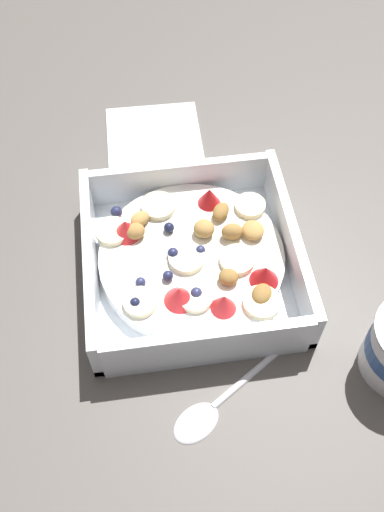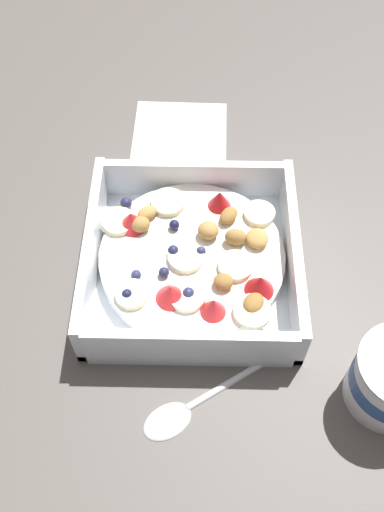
# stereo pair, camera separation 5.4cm
# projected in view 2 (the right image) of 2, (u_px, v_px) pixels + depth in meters

# --- Properties ---
(ground_plane) EXTENTS (2.40, 2.40, 0.00)m
(ground_plane) POSITION_uv_depth(u_px,v_px,m) (174.00, 269.00, 0.62)
(ground_plane) COLOR #56514C
(fruit_bowl) EXTENTS (0.22, 0.22, 0.06)m
(fruit_bowl) POSITION_uv_depth(u_px,v_px,m) (193.00, 261.00, 0.60)
(fruit_bowl) COLOR white
(fruit_bowl) RESTS_ON ground
(spoon) EXTENTS (0.11, 0.16, 0.01)m
(spoon) POSITION_uv_depth(u_px,v_px,m) (189.00, 406.00, 0.53)
(spoon) COLOR silver
(spoon) RESTS_ON ground
(folded_napkin) EXTENTS (0.12, 0.12, 0.01)m
(folded_napkin) POSITION_uv_depth(u_px,v_px,m) (177.00, 134.00, 0.74)
(folded_napkin) COLOR silver
(folded_napkin) RESTS_ON ground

